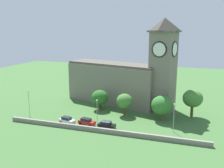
{
  "coord_description": "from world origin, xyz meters",
  "views": [
    {
      "loc": [
        20.54,
        -57.08,
        24.71
      ],
      "look_at": [
        -1.03,
        8.92,
        9.58
      ],
      "focal_mm": 40.18,
      "sensor_mm": 36.0,
      "label": 1
    }
  ],
  "objects_px": {
    "car_white": "(67,120)",
    "tree_by_tower": "(162,105)",
    "tree_churchyard": "(100,97)",
    "tree_riverside_east": "(193,99)",
    "car_red": "(87,122)",
    "tree_riverside_west": "(124,101)",
    "church": "(123,79)",
    "streetlamp_central": "(174,113)",
    "streetlamp_west_mid": "(97,108)",
    "car_black": "(107,125)",
    "streetlamp_west_end": "(29,99)"
  },
  "relations": [
    {
      "from": "car_red",
      "to": "tree_riverside_east",
      "type": "bearing_deg",
      "value": 29.88
    },
    {
      "from": "tree_churchyard",
      "to": "tree_riverside_west",
      "type": "distance_m",
      "value": 9.18
    },
    {
      "from": "tree_riverside_east",
      "to": "car_red",
      "type": "bearing_deg",
      "value": -150.12
    },
    {
      "from": "streetlamp_west_mid",
      "to": "tree_riverside_west",
      "type": "xyz_separation_m",
      "value": [
        4.75,
        9.76,
        -0.31
      ]
    },
    {
      "from": "tree_riverside_east",
      "to": "tree_churchyard",
      "type": "distance_m",
      "value": 27.7
    },
    {
      "from": "car_red",
      "to": "tree_riverside_west",
      "type": "xyz_separation_m",
      "value": [
        7.45,
        10.52,
        3.44
      ]
    },
    {
      "from": "church",
      "to": "car_red",
      "type": "relative_size",
      "value": 8.07
    },
    {
      "from": "church",
      "to": "car_white",
      "type": "xyz_separation_m",
      "value": [
        -9.37,
        -22.65,
        -7.61
      ]
    },
    {
      "from": "church",
      "to": "car_white",
      "type": "relative_size",
      "value": 8.32
    },
    {
      "from": "church",
      "to": "tree_riverside_east",
      "type": "distance_m",
      "value": 23.61
    },
    {
      "from": "streetlamp_west_end",
      "to": "streetlamp_west_mid",
      "type": "distance_m",
      "value": 21.48
    },
    {
      "from": "tree_riverside_west",
      "to": "car_black",
      "type": "bearing_deg",
      "value": -98.33
    },
    {
      "from": "streetlamp_west_end",
      "to": "car_red",
      "type": "bearing_deg",
      "value": -4.48
    },
    {
      "from": "streetlamp_west_end",
      "to": "streetlamp_central",
      "type": "distance_m",
      "value": 40.89
    },
    {
      "from": "car_red",
      "to": "tree_riverside_east",
      "type": "xyz_separation_m",
      "value": [
        26.28,
        15.1,
        4.59
      ]
    },
    {
      "from": "car_white",
      "to": "tree_by_tower",
      "type": "distance_m",
      "value": 26.25
    },
    {
      "from": "car_red",
      "to": "car_black",
      "type": "height_order",
      "value": "car_black"
    },
    {
      "from": "church",
      "to": "tree_riverside_east",
      "type": "relative_size",
      "value": 4.8
    },
    {
      "from": "tree_riverside_east",
      "to": "tree_churchyard",
      "type": "bearing_deg",
      "value": -176.15
    },
    {
      "from": "church",
      "to": "car_black",
      "type": "relative_size",
      "value": 8.58
    },
    {
      "from": "car_black",
      "to": "streetlamp_west_end",
      "type": "relative_size",
      "value": 0.58
    },
    {
      "from": "car_black",
      "to": "tree_riverside_west",
      "type": "height_order",
      "value": "tree_riverside_west"
    },
    {
      "from": "streetlamp_central",
      "to": "tree_riverside_east",
      "type": "bearing_deg",
      "value": 71.76
    },
    {
      "from": "car_red",
      "to": "streetlamp_central",
      "type": "bearing_deg",
      "value": 6.34
    },
    {
      "from": "streetlamp_west_mid",
      "to": "tree_riverside_east",
      "type": "height_order",
      "value": "tree_riverside_east"
    },
    {
      "from": "streetlamp_west_mid",
      "to": "tree_riverside_east",
      "type": "distance_m",
      "value": 27.62
    },
    {
      "from": "car_white",
      "to": "car_red",
      "type": "relative_size",
      "value": 0.97
    },
    {
      "from": "car_white",
      "to": "tree_riverside_west",
      "type": "bearing_deg",
      "value": 40.86
    },
    {
      "from": "car_white",
      "to": "tree_riverside_west",
      "type": "xyz_separation_m",
      "value": [
        12.91,
        11.17,
        3.45
      ]
    },
    {
      "from": "tree_by_tower",
      "to": "tree_riverside_west",
      "type": "distance_m",
      "value": 10.91
    },
    {
      "from": "streetlamp_west_mid",
      "to": "tree_churchyard",
      "type": "height_order",
      "value": "streetlamp_west_mid"
    },
    {
      "from": "tree_churchyard",
      "to": "tree_riverside_west",
      "type": "xyz_separation_m",
      "value": [
        8.76,
        -2.73,
        0.41
      ]
    },
    {
      "from": "tree_by_tower",
      "to": "church",
      "type": "bearing_deg",
      "value": 140.03
    },
    {
      "from": "church",
      "to": "streetlamp_west_mid",
      "type": "height_order",
      "value": "church"
    },
    {
      "from": "streetlamp_west_end",
      "to": "tree_riverside_east",
      "type": "distance_m",
      "value": 47.06
    },
    {
      "from": "tree_churchyard",
      "to": "tree_riverside_east",
      "type": "bearing_deg",
      "value": 3.85
    },
    {
      "from": "streetlamp_west_end",
      "to": "tree_churchyard",
      "type": "distance_m",
      "value": 21.09
    },
    {
      "from": "church",
      "to": "tree_churchyard",
      "type": "distance_m",
      "value": 11.17
    },
    {
      "from": "tree_riverside_west",
      "to": "streetlamp_central",
      "type": "bearing_deg",
      "value": -28.8
    },
    {
      "from": "streetlamp_west_mid",
      "to": "car_white",
      "type": "bearing_deg",
      "value": -170.24
    },
    {
      "from": "car_white",
      "to": "streetlamp_west_end",
      "type": "distance_m",
      "value": 14.11
    },
    {
      "from": "tree_riverside_west",
      "to": "church",
      "type": "bearing_deg",
      "value": 107.13
    },
    {
      "from": "car_black",
      "to": "car_white",
      "type": "bearing_deg",
      "value": -179.84
    },
    {
      "from": "streetlamp_west_mid",
      "to": "tree_riverside_east",
      "type": "bearing_deg",
      "value": 31.31
    },
    {
      "from": "car_red",
      "to": "streetlamp_central",
      "type": "relative_size",
      "value": 0.66
    },
    {
      "from": "streetlamp_west_mid",
      "to": "streetlamp_central",
      "type": "distance_m",
      "value": 19.49
    },
    {
      "from": "car_white",
      "to": "car_red",
      "type": "xyz_separation_m",
      "value": [
        5.46,
        0.65,
        0.01
      ]
    },
    {
      "from": "tree_riverside_east",
      "to": "car_black",
      "type": "bearing_deg",
      "value": -142.47
    },
    {
      "from": "church",
      "to": "streetlamp_central",
      "type": "distance_m",
      "value": 26.96
    },
    {
      "from": "streetlamp_central",
      "to": "church",
      "type": "bearing_deg",
      "value": 132.97
    }
  ]
}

